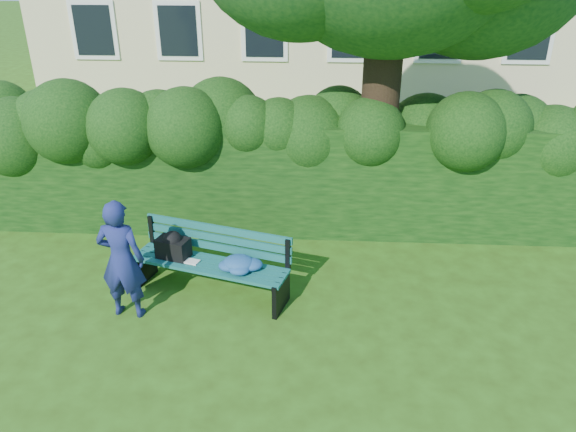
{
  "coord_description": "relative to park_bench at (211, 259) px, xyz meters",
  "views": [
    {
      "loc": [
        0.39,
        -6.09,
        4.23
      ],
      "look_at": [
        0.0,
        0.6,
        0.95
      ],
      "focal_mm": 35.0,
      "sensor_mm": 36.0,
      "label": 1
    }
  ],
  "objects": [
    {
      "name": "hedge",
      "position": [
        0.99,
        2.04,
        0.39
      ],
      "size": [
        10.0,
        1.0,
        1.8
      ],
      "color": "black",
      "rests_on": "ground"
    },
    {
      "name": "park_bench",
      "position": [
        0.0,
        0.0,
        0.0
      ],
      "size": [
        2.16,
        1.12,
        0.89
      ],
      "rotation": [
        0.0,
        0.0,
        -0.29
      ],
      "color": "#0E493F",
      "rests_on": "ground"
    },
    {
      "name": "man_reading",
      "position": [
        -0.97,
        -0.53,
        0.28
      ],
      "size": [
        0.6,
        0.41,
        1.57
      ],
      "primitive_type": "imported",
      "rotation": [
        0.0,
        0.0,
        3.07
      ],
      "color": "navy",
      "rests_on": "ground"
    },
    {
      "name": "ground",
      "position": [
        0.99,
        -0.16,
        -0.51
      ],
      "size": [
        80.0,
        80.0,
        0.0
      ],
      "primitive_type": "plane",
      "color": "#2E4A12",
      "rests_on": "ground"
    }
  ]
}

